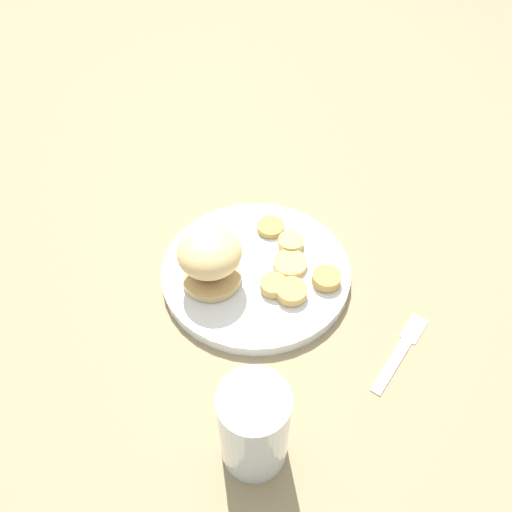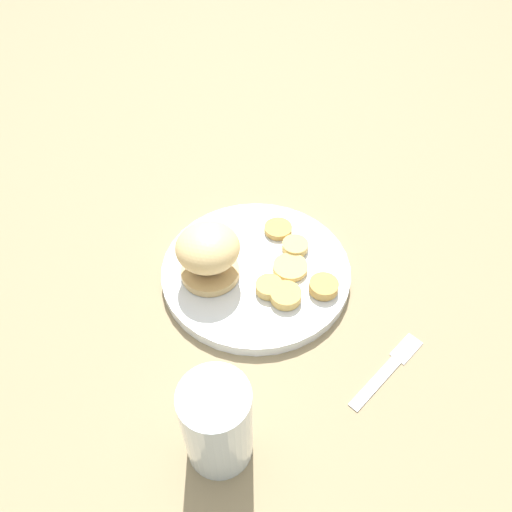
% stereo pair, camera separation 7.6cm
% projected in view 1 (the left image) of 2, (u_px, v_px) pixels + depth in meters
% --- Properties ---
extents(ground_plane, '(4.00, 4.00, 0.00)m').
position_uv_depth(ground_plane, '(256.00, 275.00, 0.79)').
color(ground_plane, '#937F5B').
extents(dinner_plate, '(0.30, 0.30, 0.02)m').
position_uv_depth(dinner_plate, '(256.00, 270.00, 0.79)').
color(dinner_plate, white).
rests_on(dinner_plate, ground_plane).
extents(sandwich, '(0.09, 0.09, 0.09)m').
position_uv_depth(sandwich, '(210.00, 258.00, 0.73)').
color(sandwich, tan).
rests_on(sandwich, dinner_plate).
extents(potato_round_0, '(0.04, 0.04, 0.02)m').
position_uv_depth(potato_round_0, '(271.00, 286.00, 0.74)').
color(potato_round_0, tan).
rests_on(potato_round_0, dinner_plate).
extents(potato_round_1, '(0.05, 0.05, 0.01)m').
position_uv_depth(potato_round_1, '(271.00, 227.00, 0.83)').
color(potato_round_1, tan).
rests_on(potato_round_1, dinner_plate).
extents(potato_round_2, '(0.05, 0.05, 0.01)m').
position_uv_depth(potato_round_2, '(290.00, 263.00, 0.78)').
color(potato_round_2, '#DBB766').
rests_on(potato_round_2, dinner_plate).
extents(potato_round_3, '(0.05, 0.05, 0.02)m').
position_uv_depth(potato_round_3, '(291.00, 292.00, 0.74)').
color(potato_round_3, tan).
rests_on(potato_round_3, dinner_plate).
extents(potato_round_4, '(0.04, 0.04, 0.02)m').
position_uv_depth(potato_round_4, '(327.00, 278.00, 0.75)').
color(potato_round_4, tan).
rests_on(potato_round_4, dinner_plate).
extents(potato_round_5, '(0.04, 0.04, 0.01)m').
position_uv_depth(potato_round_5, '(291.00, 242.00, 0.80)').
color(potato_round_5, '#DBB766').
rests_on(potato_round_5, dinner_plate).
extents(fork, '(0.08, 0.15, 0.00)m').
position_uv_depth(fork, '(400.00, 351.00, 0.70)').
color(fork, silver).
rests_on(fork, ground_plane).
extents(drinking_glass, '(0.08, 0.08, 0.14)m').
position_uv_depth(drinking_glass, '(254.00, 427.00, 0.56)').
color(drinking_glass, silver).
rests_on(drinking_glass, ground_plane).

